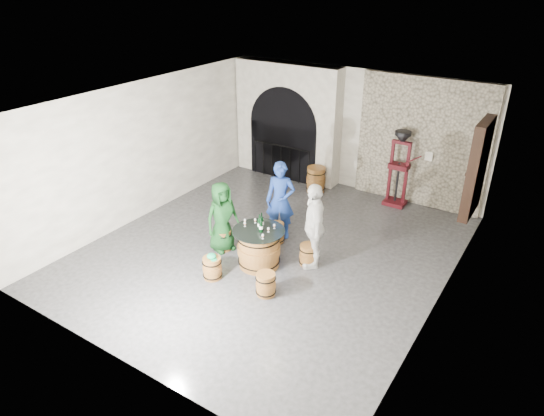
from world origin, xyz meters
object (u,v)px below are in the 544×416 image
Objects in this scene: barrel_stool_far at (276,233)px; wine_bottle_center at (261,226)px; barrel_table at (259,248)px; barrel_stool_left at (223,240)px; barrel_stool_right at (308,255)px; person_white at (314,226)px; side_barrel at (316,180)px; barrel_stool_near_left at (212,268)px; wine_bottle_left at (260,223)px; person_green at (222,217)px; barrel_stool_near_right at (266,284)px; person_blue at (280,201)px; wine_bottle_right at (262,222)px; corking_press at (400,163)px.

wine_bottle_center is (0.29, -1.00, 0.71)m from barrel_stool_far.
wine_bottle_center reaches higher than barrel_table.
barrel_stool_right is (1.82, 0.46, 0.00)m from barrel_stool_left.
side_barrel is at bearing 173.04° from person_white.
side_barrel is at bearing 86.31° from barrel_stool_left.
barrel_stool_far is 1.00× the size of barrel_stool_near_left.
barrel_stool_left is 1.17m from barrel_stool_far.
barrel_table is at bearing 59.76° from barrel_stool_near_left.
wine_bottle_left is at bearing 139.72° from wine_bottle_center.
person_white reaches higher than person_green.
barrel_stool_near_left is 2.14m from person_white.
barrel_stool_far is at bearing 116.99° from barrel_stool_near_right.
barrel_stool_far is at bearing -100.06° from person_blue.
wine_bottle_right is (0.26, -1.12, 0.06)m from person_blue.
wine_bottle_right is (-0.00, 0.08, 0.00)m from wine_bottle_left.
barrel_table is at bearing -6.21° from barrel_stool_left.
barrel_table is 0.59× the size of person_white.
barrel_stool_near_left is (-0.29, -1.84, 0.00)m from barrel_stool_far.
wine_bottle_right is at bearing 91.63° from wine_bottle_left.
person_blue is 5.41× the size of wine_bottle_center.
person_blue is 5.41× the size of wine_bottle_left.
wine_bottle_center is (0.08, -0.07, 0.00)m from wine_bottle_left.
barrel_stool_left is 1.39× the size of wine_bottle_center.
wine_bottle_right is at bearing -107.56° from corking_press.
barrel_stool_far is (0.78, 0.87, 0.00)m from barrel_stool_left.
barrel_stool_left is at bearing -165.97° from barrel_stool_right.
corking_press reaches higher than wine_bottle_center.
person_blue reaches higher than barrel_stool_near_right.
barrel_stool_left is 1.87m from barrel_stool_near_right.
wine_bottle_center is at bearing -142.00° from barrel_stool_right.
barrel_stool_near_left is 0.29× the size of person_green.
barrel_stool_right is 0.25× the size of person_white.
barrel_stool_near_right is 1.95m from person_green.
barrel_stool_near_right and barrel_stool_near_left have the same top height.
person_green is 3.74m from side_barrel.
wine_bottle_center is (0.35, -1.27, 0.06)m from person_blue.
person_green reaches higher than side_barrel.
person_green reaches higher than barrel_stool_left.
person_green is at bearing 116.81° from barrel_stool_near_left.
barrel_stool_far and barrel_stool_near_left have the same top height.
wine_bottle_left is (0.50, 0.91, 0.71)m from barrel_stool_near_left.
barrel_stool_right is 1.00× the size of barrel_stool_near_left.
corking_press is at bearing 72.28° from wine_bottle_left.
wine_bottle_right is (0.21, -0.85, 0.71)m from barrel_stool_far.
side_barrel is at bearing 116.00° from barrel_stool_right.
barrel_stool_far is at bearing 102.56° from wine_bottle_left.
barrel_stool_right is at bearing 47.02° from barrel_stool_near_left.
wine_bottle_left is 4.38m from corking_press.
barrel_stool_near_left is 0.26× the size of person_blue.
corking_press is (0.42, 3.60, 0.23)m from person_white.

